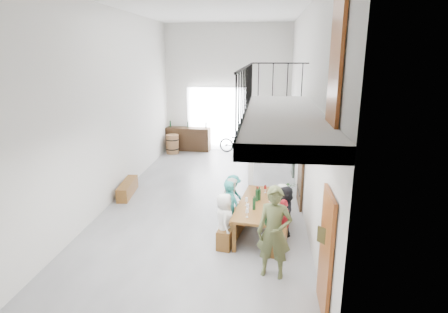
# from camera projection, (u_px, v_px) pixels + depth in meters

# --- Properties ---
(floor) EXTENTS (12.00, 12.00, 0.00)m
(floor) POSITION_uv_depth(u_px,v_px,m) (208.00, 197.00, 11.39)
(floor) COLOR slate
(floor) RESTS_ON ground
(room_walls) EXTENTS (12.00, 12.00, 12.00)m
(room_walls) POSITION_uv_depth(u_px,v_px,m) (207.00, 78.00, 10.45)
(room_walls) COLOR silver
(room_walls) RESTS_ON ground
(gateway_portal) EXTENTS (2.80, 0.08, 2.80)m
(gateway_portal) POSITION_uv_depth(u_px,v_px,m) (219.00, 119.00, 16.76)
(gateway_portal) COLOR white
(gateway_portal) RESTS_ON ground
(right_wall_decor) EXTENTS (0.07, 8.28, 5.07)m
(right_wall_decor) POSITION_uv_depth(u_px,v_px,m) (308.00, 162.00, 8.86)
(right_wall_decor) COLOR brown
(right_wall_decor) RESTS_ON ground
(balcony) EXTENTS (1.52, 5.62, 4.00)m
(balcony) POSITION_uv_depth(u_px,v_px,m) (282.00, 119.00, 7.41)
(balcony) COLOR silver
(balcony) RESTS_ON ground
(tasting_table) EXTENTS (1.26, 2.46, 0.79)m
(tasting_table) POSITION_uv_depth(u_px,v_px,m) (260.00, 206.00, 8.91)
(tasting_table) COLOR brown
(tasting_table) RESTS_ON ground
(bench_inner) EXTENTS (0.69, 1.97, 0.45)m
(bench_inner) POSITION_uv_depth(u_px,v_px,m) (235.00, 224.00, 9.05)
(bench_inner) COLOR brown
(bench_inner) RESTS_ON ground
(bench_wall) EXTENTS (0.56, 2.25, 0.51)m
(bench_wall) POSITION_uv_depth(u_px,v_px,m) (282.00, 226.00, 8.91)
(bench_wall) COLOR brown
(bench_wall) RESTS_ON ground
(tableware) EXTENTS (0.62, 1.61, 0.35)m
(tableware) POSITION_uv_depth(u_px,v_px,m) (256.00, 198.00, 8.82)
(tableware) COLOR #103219
(tableware) RESTS_ON tasting_table
(side_bench) EXTENTS (0.48, 1.50, 0.41)m
(side_bench) POSITION_uv_depth(u_px,v_px,m) (128.00, 188.00, 11.53)
(side_bench) COLOR brown
(side_bench) RESTS_ON ground
(oak_barrel) EXTENTS (0.56, 0.56, 0.83)m
(oak_barrel) POSITION_uv_depth(u_px,v_px,m) (172.00, 144.00, 16.34)
(oak_barrel) COLOR brown
(oak_barrel) RESTS_ON ground
(serving_counter) EXTENTS (1.99, 0.69, 1.03)m
(serving_counter) POSITION_uv_depth(u_px,v_px,m) (188.00, 139.00, 16.86)
(serving_counter) COLOR #3C2514
(serving_counter) RESTS_ON ground
(counter_bottles) EXTENTS (1.71, 0.20, 0.28)m
(counter_bottles) POSITION_uv_depth(u_px,v_px,m) (188.00, 125.00, 16.70)
(counter_bottles) COLOR #103219
(counter_bottles) RESTS_ON serving_counter
(guest_left_a) EXTENTS (0.50, 0.67, 1.26)m
(guest_left_a) POSITION_uv_depth(u_px,v_px,m) (224.00, 220.00, 8.33)
(guest_left_a) COLOR white
(guest_left_a) RESTS_ON ground
(guest_left_b) EXTENTS (0.44, 0.56, 1.35)m
(guest_left_b) POSITION_uv_depth(u_px,v_px,m) (230.00, 208.00, 8.86)
(guest_left_b) COLOR #257C79
(guest_left_b) RESTS_ON ground
(guest_left_c) EXTENTS (0.54, 0.66, 1.25)m
(guest_left_c) POSITION_uv_depth(u_px,v_px,m) (232.00, 202.00, 9.39)
(guest_left_c) COLOR white
(guest_left_c) RESTS_ON ground
(guest_left_d) EXTENTS (0.71, 0.87, 1.17)m
(guest_left_d) POSITION_uv_depth(u_px,v_px,m) (233.00, 196.00, 9.85)
(guest_left_d) COLOR #257C79
(guest_left_d) RESTS_ON ground
(guest_right_a) EXTENTS (0.47, 0.70, 1.10)m
(guest_right_a) POSITION_uv_depth(u_px,v_px,m) (283.00, 222.00, 8.41)
(guest_right_a) COLOR red
(guest_right_a) RESTS_ON ground
(guest_right_b) EXTENTS (0.55, 1.18, 1.22)m
(guest_right_b) POSITION_uv_depth(u_px,v_px,m) (285.00, 210.00, 8.90)
(guest_right_b) COLOR black
(guest_right_b) RESTS_ON ground
(guest_right_c) EXTENTS (0.38, 0.55, 1.06)m
(guest_right_c) POSITION_uv_depth(u_px,v_px,m) (282.00, 204.00, 9.52)
(guest_right_c) COLOR white
(guest_right_c) RESTS_ON ground
(host_standing) EXTENTS (0.74, 0.56, 1.84)m
(host_standing) POSITION_uv_depth(u_px,v_px,m) (274.00, 232.00, 7.13)
(host_standing) COLOR #4D5530
(host_standing) RESTS_ON ground
(potted_plant) EXTENTS (0.44, 0.39, 0.46)m
(potted_plant) POSITION_uv_depth(u_px,v_px,m) (289.00, 188.00, 11.50)
(potted_plant) COLOR #24511F
(potted_plant) RESTS_ON ground
(bicycle_near) EXTENTS (1.97, 1.01, 0.99)m
(bicycle_near) POSITION_uv_depth(u_px,v_px,m) (240.00, 142.00, 16.32)
(bicycle_near) COLOR black
(bicycle_near) RESTS_ON ground
(bicycle_far) EXTENTS (1.81, 0.84, 1.05)m
(bicycle_far) POSITION_uv_depth(u_px,v_px,m) (263.00, 142.00, 16.25)
(bicycle_far) COLOR black
(bicycle_far) RESTS_ON ground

